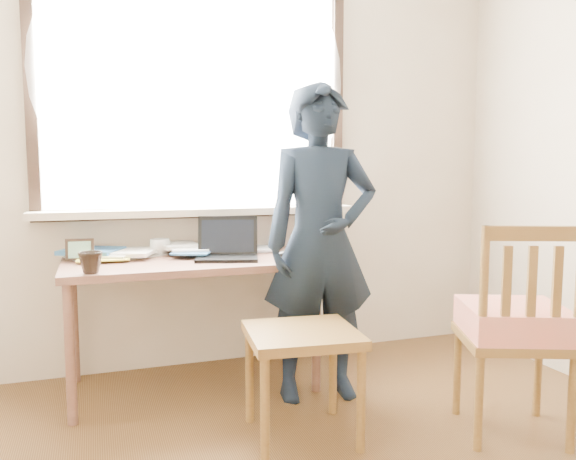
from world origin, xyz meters
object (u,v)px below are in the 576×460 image
object	(u,v)px
desk	(192,273)
mug_dark	(91,263)
laptop	(227,249)
work_chair	(302,347)
side_chair	(514,324)
mug_white	(160,247)
person	(321,243)

from	to	relation	value
desk	mug_dark	world-z (taller)	mug_dark
laptop	work_chair	distance (m)	0.79
side_chair	mug_dark	bearing A→B (deg)	156.65
desk	side_chair	size ratio (longest dim) A/B	1.38
mug_white	side_chair	size ratio (longest dim) A/B	0.12
work_chair	side_chair	world-z (taller)	side_chair
mug_dark	desk	bearing A→B (deg)	27.23
side_chair	person	bearing A→B (deg)	133.27
laptop	mug_dark	world-z (taller)	laptop
desk	side_chair	distance (m)	1.61
laptop	work_chair	size ratio (longest dim) A/B	0.74
laptop	side_chair	bearing A→B (deg)	-42.84
work_chair	mug_white	bearing A→B (deg)	117.65
mug_white	laptop	bearing A→B (deg)	-37.41
laptop	person	size ratio (longest dim) A/B	0.24
mug_white	mug_dark	xyz separation A→B (m)	(-0.36, -0.47, 0.01)
laptop	person	distance (m)	0.51
mug_white	desk	bearing A→B (deg)	-57.32
mug_dark	side_chair	world-z (taller)	side_chair
desk	laptop	size ratio (longest dim) A/B	3.44
desk	work_chair	bearing A→B (deg)	-63.92
mug_dark	work_chair	xyz separation A→B (m)	(0.86, -0.47, -0.34)
side_chair	person	world-z (taller)	person
desk	laptop	xyz separation A→B (m)	(0.19, -0.03, 0.12)
mug_dark	work_chair	distance (m)	1.04
laptop	work_chair	xyz separation A→B (m)	(0.17, -0.69, -0.35)
side_chair	desk	bearing A→B (deg)	140.84
mug_dark	person	world-z (taller)	person
mug_white	mug_dark	world-z (taller)	mug_dark
mug_white	mug_dark	size ratio (longest dim) A/B	1.05
work_chair	person	xyz separation A→B (m)	(0.25, 0.40, 0.40)
mug_dark	work_chair	bearing A→B (deg)	-28.70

